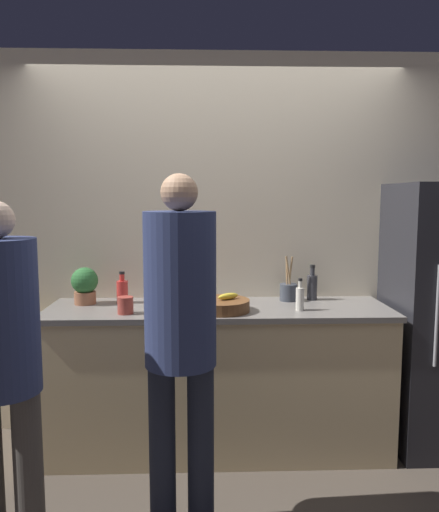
{
  "coord_description": "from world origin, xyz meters",
  "views": [
    {
      "loc": [
        -0.1,
        -2.75,
        1.63
      ],
      "look_at": [
        0.0,
        0.15,
        1.29
      ],
      "focal_mm": 35.0,
      "sensor_mm": 36.0,
      "label": 1
    }
  ],
  "objects_px": {
    "bottle_clear": "(300,298)",
    "potted_plant": "(85,285)",
    "utensil_crock": "(288,291)",
    "cup_red": "(125,305)",
    "person_center": "(180,324)",
    "fruit_bowl": "(221,305)",
    "bottle_red": "(122,291)",
    "person_left": "(2,354)",
    "bottle_dark": "(312,286)"
  },
  "relations": [
    {
      "from": "person_center",
      "to": "bottle_red",
      "type": "relative_size",
      "value": 8.36
    },
    {
      "from": "person_center",
      "to": "potted_plant",
      "type": "xyz_separation_m",
      "value": [
        -0.66,
        0.91,
        0.03
      ]
    },
    {
      "from": "person_center",
      "to": "potted_plant",
      "type": "relative_size",
      "value": 7.23
    },
    {
      "from": "fruit_bowl",
      "to": "utensil_crock",
      "type": "xyz_separation_m",
      "value": [
        0.46,
        0.29,
        0.03
      ]
    },
    {
      "from": "fruit_bowl",
      "to": "bottle_red",
      "type": "distance_m",
      "value": 0.7
    },
    {
      "from": "fruit_bowl",
      "to": "bottle_red",
      "type": "height_order",
      "value": "bottle_red"
    },
    {
      "from": "person_left",
      "to": "bottle_red",
      "type": "relative_size",
      "value": 7.77
    },
    {
      "from": "bottle_red",
      "to": "utensil_crock",
      "type": "bearing_deg",
      "value": 1.57
    },
    {
      "from": "person_center",
      "to": "fruit_bowl",
      "type": "relative_size",
      "value": 4.96
    },
    {
      "from": "bottle_red",
      "to": "bottle_clear",
      "type": "relative_size",
      "value": 1.04
    },
    {
      "from": "cup_red",
      "to": "person_left",
      "type": "bearing_deg",
      "value": -117.96
    },
    {
      "from": "bottle_red",
      "to": "bottle_clear",
      "type": "distance_m",
      "value": 1.16
    },
    {
      "from": "person_left",
      "to": "fruit_bowl",
      "type": "height_order",
      "value": "person_left"
    },
    {
      "from": "bottle_clear",
      "to": "cup_red",
      "type": "distance_m",
      "value": 1.06
    },
    {
      "from": "fruit_bowl",
      "to": "bottle_clear",
      "type": "relative_size",
      "value": 1.76
    },
    {
      "from": "person_center",
      "to": "bottle_dark",
      "type": "bearing_deg",
      "value": 49.35
    },
    {
      "from": "bottle_dark",
      "to": "cup_red",
      "type": "distance_m",
      "value": 1.26
    },
    {
      "from": "bottle_clear",
      "to": "potted_plant",
      "type": "distance_m",
      "value": 1.39
    },
    {
      "from": "bottle_dark",
      "to": "potted_plant",
      "type": "bearing_deg",
      "value": -176.86
    },
    {
      "from": "person_center",
      "to": "bottle_dark",
      "type": "distance_m",
      "value": 1.3
    },
    {
      "from": "utensil_crock",
      "to": "bottle_dark",
      "type": "relative_size",
      "value": 1.26
    },
    {
      "from": "bottle_dark",
      "to": "fruit_bowl",
      "type": "bearing_deg",
      "value": -153.19
    },
    {
      "from": "person_left",
      "to": "cup_red",
      "type": "relative_size",
      "value": 15.82
    },
    {
      "from": "fruit_bowl",
      "to": "bottle_red",
      "type": "xyz_separation_m",
      "value": [
        -0.64,
        0.26,
        0.04
      ]
    },
    {
      "from": "bottle_clear",
      "to": "potted_plant",
      "type": "height_order",
      "value": "potted_plant"
    },
    {
      "from": "cup_red",
      "to": "potted_plant",
      "type": "height_order",
      "value": "potted_plant"
    },
    {
      "from": "bottle_dark",
      "to": "cup_red",
      "type": "xyz_separation_m",
      "value": [
        -1.2,
        -0.37,
        -0.04
      ]
    },
    {
      "from": "utensil_crock",
      "to": "bottle_red",
      "type": "distance_m",
      "value": 1.11
    },
    {
      "from": "bottle_dark",
      "to": "bottle_red",
      "type": "xyz_separation_m",
      "value": [
        -1.27,
        -0.06,
        -0.01
      ]
    },
    {
      "from": "cup_red",
      "to": "potted_plant",
      "type": "xyz_separation_m",
      "value": [
        -0.31,
        0.29,
        0.08
      ]
    },
    {
      "from": "person_left",
      "to": "person_center",
      "type": "distance_m",
      "value": 0.8
    },
    {
      "from": "utensil_crock",
      "to": "cup_red",
      "type": "bearing_deg",
      "value": -161.66
    },
    {
      "from": "person_center",
      "to": "potted_plant",
      "type": "bearing_deg",
      "value": 126.13
    },
    {
      "from": "person_center",
      "to": "bottle_clear",
      "type": "height_order",
      "value": "person_center"
    },
    {
      "from": "person_center",
      "to": "fruit_bowl",
      "type": "height_order",
      "value": "person_center"
    },
    {
      "from": "utensil_crock",
      "to": "cup_red",
      "type": "distance_m",
      "value": 1.09
    },
    {
      "from": "person_center",
      "to": "fruit_bowl",
      "type": "distance_m",
      "value": 0.71
    },
    {
      "from": "person_center",
      "to": "bottle_dark",
      "type": "relative_size",
      "value": 7.29
    },
    {
      "from": "bottle_dark",
      "to": "person_center",
      "type": "bearing_deg",
      "value": -130.65
    },
    {
      "from": "bottle_dark",
      "to": "potted_plant",
      "type": "height_order",
      "value": "potted_plant"
    },
    {
      "from": "person_center",
      "to": "bottle_red",
      "type": "distance_m",
      "value": 1.03
    },
    {
      "from": "person_left",
      "to": "potted_plant",
      "type": "xyz_separation_m",
      "value": [
        0.11,
        1.07,
        0.12
      ]
    },
    {
      "from": "person_left",
      "to": "bottle_dark",
      "type": "height_order",
      "value": "person_left"
    },
    {
      "from": "utensil_crock",
      "to": "bottle_dark",
      "type": "height_order",
      "value": "utensil_crock"
    },
    {
      "from": "person_left",
      "to": "bottle_red",
      "type": "distance_m",
      "value": 1.16
    },
    {
      "from": "fruit_bowl",
      "to": "utensil_crock",
      "type": "height_order",
      "value": "utensil_crock"
    },
    {
      "from": "potted_plant",
      "to": "bottle_red",
      "type": "bearing_deg",
      "value": 6.69
    },
    {
      "from": "fruit_bowl",
      "to": "cup_red",
      "type": "relative_size",
      "value": 3.43
    },
    {
      "from": "bottle_red",
      "to": "bottle_clear",
      "type": "bearing_deg",
      "value": -13.03
    },
    {
      "from": "person_center",
      "to": "potted_plant",
      "type": "height_order",
      "value": "person_center"
    }
  ]
}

